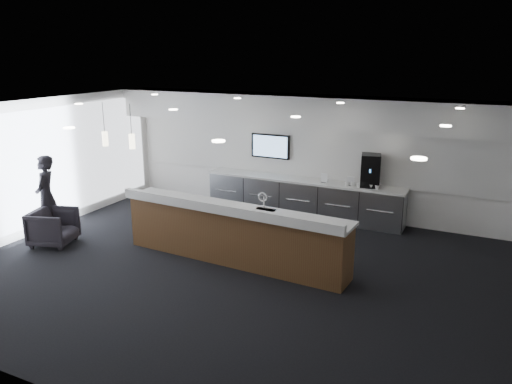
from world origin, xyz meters
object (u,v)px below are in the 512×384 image
at_px(coffee_machine, 370,170).
at_px(lounge_guest, 46,197).
at_px(service_counter, 234,233).
at_px(armchair, 53,227).

relative_size(coffee_machine, lounge_guest, 0.42).
bearing_deg(coffee_machine, lounge_guest, -161.15).
height_order(service_counter, coffee_machine, coffee_machine).
height_order(coffee_machine, armchair, coffee_machine).
distance_m(service_counter, armchair, 3.98).
bearing_deg(armchair, coffee_machine, -71.37).
xyz_separation_m(armchair, lounge_guest, (-0.49, 0.33, 0.53)).
xyz_separation_m(coffee_machine, armchair, (-5.72, -4.18, -0.94)).
distance_m(service_counter, coffee_machine, 3.84).
height_order(coffee_machine, lounge_guest, lounge_guest).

